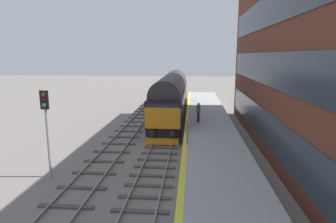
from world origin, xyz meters
TOP-DOWN VIEW (x-y plane):
  - ground_plane at (0.00, 0.00)m, footprint 140.00×140.00m
  - track_main at (0.00, 0.00)m, footprint 2.50×60.00m
  - track_adjacent_west at (-3.29, -0.00)m, footprint 2.50×60.00m
  - station_platform at (3.60, 0.00)m, footprint 4.00×44.00m
  - station_building at (9.92, -3.93)m, footprint 6.06×29.19m
  - diesel_locomotive at (0.00, 8.04)m, footprint 2.74×19.69m
  - signal_post_near at (-5.51, -7.85)m, footprint 0.44×0.22m
  - platform_number_sign at (1.87, -4.55)m, footprint 0.10×0.44m
  - waiting_passenger at (2.70, 1.79)m, footprint 0.46×0.47m

SIDE VIEW (x-z plane):
  - ground_plane at x=0.00m, z-range 0.00..0.00m
  - track_main at x=0.00m, z-range -0.02..0.13m
  - track_adjacent_west at x=-3.29m, z-range -0.02..0.13m
  - station_platform at x=3.60m, z-range 0.00..1.01m
  - waiting_passenger at x=2.70m, z-range 1.17..2.81m
  - platform_number_sign at x=1.87m, z-range 1.33..3.26m
  - diesel_locomotive at x=0.00m, z-range 0.15..4.83m
  - signal_post_near at x=-5.51m, z-range 0.67..5.44m
  - station_building at x=9.92m, z-range 0.00..14.73m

